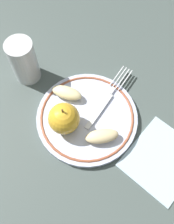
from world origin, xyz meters
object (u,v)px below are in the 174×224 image
Objects in this scene: napkin_folded at (161,159)px; apple_slice_front at (102,136)px; drinking_glass at (24,61)px; apple_slice_back at (67,93)px; apple_red_whole at (64,118)px; plate at (87,117)px; fork at (107,98)px.

apple_slice_front is at bearing -144.43° from napkin_folded.
apple_slice_back is at bearing 19.51° from drinking_glass.
apple_slice_back is at bearing 117.02° from apple_slice_front.
drinking_glass reaches higher than apple_red_whole.
apple_red_whole is at bearing -102.09° from plate.
plate is 2.02× the size of drinking_glass.
plate is at bearing -156.91° from napkin_folded.
apple_red_whole is at bearing -145.63° from napkin_folded.
apple_slice_back is at bearing -174.93° from plate.
apple_slice_back is at bearing 118.23° from fork.
apple_slice_front is 0.13m from apple_slice_back.
apple_slice_back is 0.26m from napkin_folded.
apple_red_whole reaches higher than apple_slice_front.
drinking_glass is at bearing -161.40° from napkin_folded.
drinking_glass is at bearing -15.13° from apple_slice_back.
drinking_glass is 0.38m from napkin_folded.
apple_slice_front is at bearing 32.49° from apple_red_whole.
apple_slice_back is 0.39× the size of fork.
fork reaches higher than napkin_folded.
apple_red_whole is 0.08m from apple_slice_back.
plate is 0.07m from fork.
apple_red_whole is 1.05× the size of apple_slice_back.
plate is 3.19× the size of apple_slice_front.
napkin_folded is at bearing 23.09° from plate.
fork is (0.06, 0.07, -0.01)m from apple_slice_back.
plate is 1.26× the size of fork.
apple_slice_back reaches higher than plate.
apple_slice_front and apple_slice_back have the same top height.
fork reaches higher than plate.
apple_red_whole is at bearing 158.52° from fork.
plate is 0.07m from apple_slice_front.
apple_red_whole is 0.67× the size of drinking_glass.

